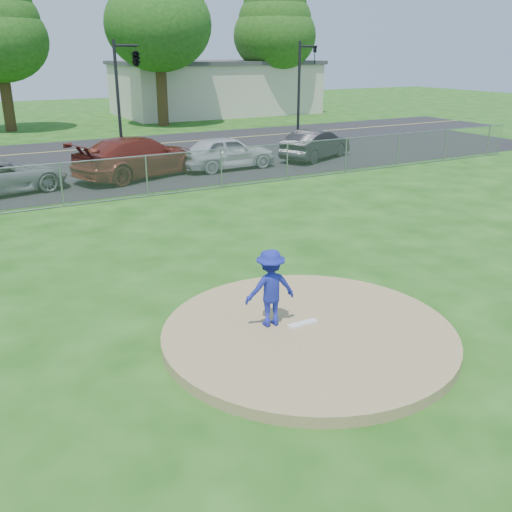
{
  "coord_description": "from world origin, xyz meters",
  "views": [
    {
      "loc": [
        -5.41,
        -7.77,
        5.01
      ],
      "look_at": [
        0.0,
        2.0,
        1.0
      ],
      "focal_mm": 40.0,
      "sensor_mm": 36.0,
      "label": 1
    }
  ],
  "objects_px": {
    "tree_far_right": "(275,25)",
    "parked_car_darkred": "(140,157)",
    "tree_right": "(158,10)",
    "traffic_signal_right": "(302,81)",
    "pitcher": "(270,288)",
    "parked_car_charcoal": "(316,144)",
    "parked_car_gray": "(2,176)",
    "commercial_building": "(216,87)",
    "traffic_signal_center": "(134,60)",
    "parked_car_pearl": "(227,152)"
  },
  "relations": [
    {
      "from": "parked_car_gray",
      "to": "parked_car_pearl",
      "type": "bearing_deg",
      "value": -101.07
    },
    {
      "from": "commercial_building",
      "to": "traffic_signal_center",
      "type": "xyz_separation_m",
      "value": [
        -12.03,
        -16.0,
        2.45
      ]
    },
    {
      "from": "tree_right",
      "to": "parked_car_charcoal",
      "type": "bearing_deg",
      "value": -83.83
    },
    {
      "from": "pitcher",
      "to": "parked_car_charcoal",
      "type": "height_order",
      "value": "pitcher"
    },
    {
      "from": "parked_car_darkred",
      "to": "parked_car_charcoal",
      "type": "height_order",
      "value": "parked_car_darkred"
    },
    {
      "from": "tree_right",
      "to": "parked_car_gray",
      "type": "height_order",
      "value": "tree_right"
    },
    {
      "from": "parked_car_charcoal",
      "to": "tree_right",
      "type": "bearing_deg",
      "value": -18.13
    },
    {
      "from": "tree_right",
      "to": "parked_car_pearl",
      "type": "relative_size",
      "value": 2.65
    },
    {
      "from": "commercial_building",
      "to": "parked_car_darkred",
      "type": "relative_size",
      "value": 2.82
    },
    {
      "from": "commercial_building",
      "to": "traffic_signal_right",
      "type": "xyz_separation_m",
      "value": [
        -1.76,
        -16.0,
        1.2
      ]
    },
    {
      "from": "pitcher",
      "to": "parked_car_darkred",
      "type": "relative_size",
      "value": 0.25
    },
    {
      "from": "parked_car_gray",
      "to": "parked_car_charcoal",
      "type": "relative_size",
      "value": 1.09
    },
    {
      "from": "tree_right",
      "to": "parked_car_pearl",
      "type": "bearing_deg",
      "value": -100.66
    },
    {
      "from": "parked_car_gray",
      "to": "parked_car_pearl",
      "type": "relative_size",
      "value": 1.07
    },
    {
      "from": "tree_right",
      "to": "traffic_signal_center",
      "type": "relative_size",
      "value": 2.08
    },
    {
      "from": "parked_car_charcoal",
      "to": "tree_far_right",
      "type": "bearing_deg",
      "value": -49.5
    },
    {
      "from": "pitcher",
      "to": "traffic_signal_center",
      "type": "bearing_deg",
      "value": -93.49
    },
    {
      "from": "traffic_signal_center",
      "to": "parked_car_darkred",
      "type": "distance_m",
      "value": 7.77
    },
    {
      "from": "tree_right",
      "to": "parked_car_charcoal",
      "type": "height_order",
      "value": "tree_right"
    },
    {
      "from": "parked_car_gray",
      "to": "parked_car_charcoal",
      "type": "distance_m",
      "value": 14.35
    },
    {
      "from": "tree_far_right",
      "to": "parked_car_pearl",
      "type": "xyz_separation_m",
      "value": [
        -14.15,
        -19.71,
        -6.3
      ]
    },
    {
      "from": "traffic_signal_right",
      "to": "parked_car_darkred",
      "type": "xyz_separation_m",
      "value": [
        -12.34,
        -6.48,
        -2.51
      ]
    },
    {
      "from": "parked_car_gray",
      "to": "parked_car_charcoal",
      "type": "xyz_separation_m",
      "value": [
        14.35,
        0.32,
        0.06
      ]
    },
    {
      "from": "parked_car_darkred",
      "to": "parked_car_gray",
      "type": "bearing_deg",
      "value": 75.74
    },
    {
      "from": "commercial_building",
      "to": "pitcher",
      "type": "bearing_deg",
      "value": -113.79
    },
    {
      "from": "tree_far_right",
      "to": "traffic_signal_center",
      "type": "height_order",
      "value": "tree_far_right"
    },
    {
      "from": "tree_far_right",
      "to": "parked_car_pearl",
      "type": "height_order",
      "value": "tree_far_right"
    },
    {
      "from": "tree_right",
      "to": "traffic_signal_center",
      "type": "distance_m",
      "value": 11.6
    },
    {
      "from": "tree_right",
      "to": "parked_car_darkred",
      "type": "distance_m",
      "value": 19.19
    },
    {
      "from": "commercial_building",
      "to": "parked_car_gray",
      "type": "relative_size",
      "value": 3.49
    },
    {
      "from": "traffic_signal_right",
      "to": "parked_car_pearl",
      "type": "height_order",
      "value": "traffic_signal_right"
    },
    {
      "from": "tree_right",
      "to": "traffic_signal_right",
      "type": "relative_size",
      "value": 2.08
    },
    {
      "from": "pitcher",
      "to": "parked_car_gray",
      "type": "height_order",
      "value": "pitcher"
    },
    {
      "from": "parked_car_gray",
      "to": "traffic_signal_center",
      "type": "bearing_deg",
      "value": -59.67
    },
    {
      "from": "tree_far_right",
      "to": "parked_car_charcoal",
      "type": "distance_m",
      "value": 22.54
    },
    {
      "from": "traffic_signal_center",
      "to": "traffic_signal_right",
      "type": "xyz_separation_m",
      "value": [
        10.27,
        0.0,
        -1.25
      ]
    },
    {
      "from": "tree_right",
      "to": "parked_car_darkred",
      "type": "height_order",
      "value": "tree_right"
    },
    {
      "from": "parked_car_darkred",
      "to": "parked_car_charcoal",
      "type": "bearing_deg",
      "value": -109.12
    },
    {
      "from": "tree_far_right",
      "to": "parked_car_darkred",
      "type": "bearing_deg",
      "value": -132.91
    },
    {
      "from": "tree_far_right",
      "to": "parked_car_gray",
      "type": "bearing_deg",
      "value": -139.83
    },
    {
      "from": "commercial_building",
      "to": "traffic_signal_right",
      "type": "height_order",
      "value": "traffic_signal_right"
    },
    {
      "from": "tree_right",
      "to": "traffic_signal_center",
      "type": "bearing_deg",
      "value": -116.71
    },
    {
      "from": "commercial_building",
      "to": "parked_car_darkred",
      "type": "distance_m",
      "value": 26.57
    },
    {
      "from": "tree_right",
      "to": "parked_car_charcoal",
      "type": "relative_size",
      "value": 2.69
    },
    {
      "from": "pitcher",
      "to": "parked_car_pearl",
      "type": "bearing_deg",
      "value": -105.03
    },
    {
      "from": "commercial_building",
      "to": "parked_car_darkred",
      "type": "bearing_deg",
      "value": -122.11
    },
    {
      "from": "tree_far_right",
      "to": "pitcher",
      "type": "height_order",
      "value": "tree_far_right"
    },
    {
      "from": "traffic_signal_center",
      "to": "traffic_signal_right",
      "type": "relative_size",
      "value": 1.0
    },
    {
      "from": "pitcher",
      "to": "tree_right",
      "type": "bearing_deg",
      "value": -98.51
    },
    {
      "from": "tree_right",
      "to": "traffic_signal_right",
      "type": "height_order",
      "value": "tree_right"
    }
  ]
}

